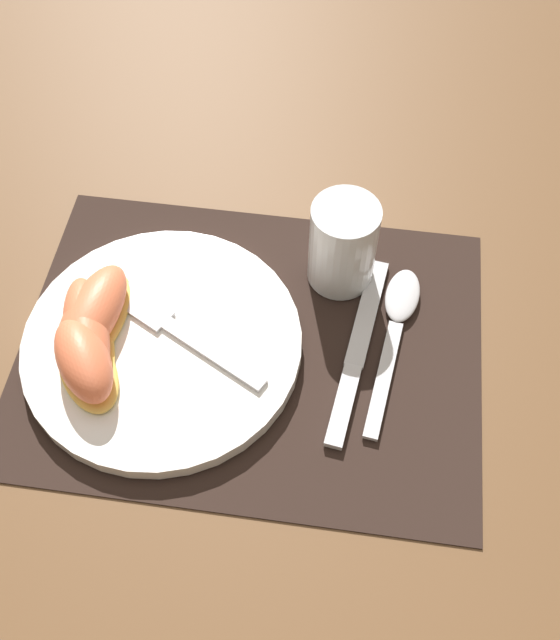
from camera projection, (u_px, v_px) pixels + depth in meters
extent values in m
plane|color=brown|center=(251.00, 347.00, 0.73)|extent=(3.00, 3.00, 0.00)
cube|color=black|center=(251.00, 346.00, 0.73)|extent=(0.44, 0.34, 0.00)
cylinder|color=white|center=(163.00, 344.00, 0.72)|extent=(0.27, 0.27, 0.02)
cylinder|color=silver|center=(343.00, 244.00, 0.73)|extent=(0.07, 0.07, 0.10)
cylinder|color=yellow|center=(341.00, 262.00, 0.75)|extent=(0.05, 0.05, 0.04)
cube|color=silver|center=(343.00, 405.00, 0.69)|extent=(0.03, 0.09, 0.01)
cube|color=silver|center=(367.00, 313.00, 0.74)|extent=(0.04, 0.13, 0.01)
cube|color=silver|center=(384.00, 378.00, 0.70)|extent=(0.03, 0.13, 0.01)
ellipsoid|color=silver|center=(402.00, 295.00, 0.75)|extent=(0.04, 0.07, 0.01)
cube|color=silver|center=(213.00, 354.00, 0.70)|extent=(0.11, 0.07, 0.00)
cube|color=silver|center=(138.00, 305.00, 0.73)|extent=(0.08, 0.06, 0.00)
ellipsoid|color=#F7C656|center=(96.00, 324.00, 0.71)|extent=(0.07, 0.13, 0.01)
ellipsoid|color=#F2754C|center=(92.00, 314.00, 0.70)|extent=(0.07, 0.12, 0.04)
ellipsoid|color=#F7C656|center=(90.00, 343.00, 0.70)|extent=(0.09, 0.14, 0.01)
ellipsoid|color=#F2754C|center=(86.00, 334.00, 0.69)|extent=(0.08, 0.13, 0.04)
ellipsoid|color=#F7C656|center=(88.00, 370.00, 0.69)|extent=(0.09, 0.11, 0.01)
ellipsoid|color=#F2754C|center=(83.00, 360.00, 0.67)|extent=(0.09, 0.10, 0.05)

